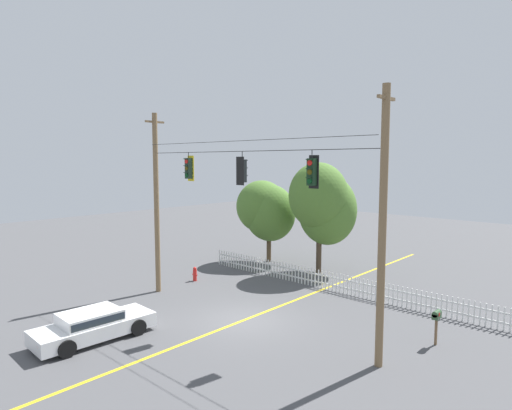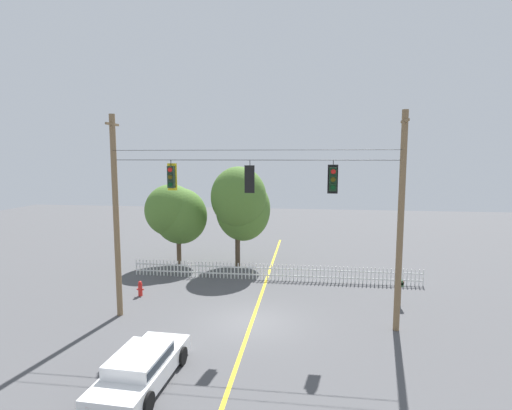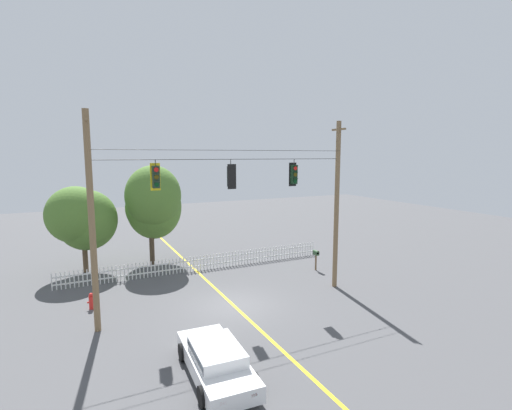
% 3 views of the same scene
% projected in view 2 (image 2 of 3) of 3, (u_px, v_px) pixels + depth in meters
% --- Properties ---
extents(ground, '(80.00, 80.00, 0.00)m').
position_uv_depth(ground, '(252.00, 322.00, 17.88)').
color(ground, '#4C4C4F').
extents(lane_centerline_stripe, '(0.16, 36.00, 0.01)m').
position_uv_depth(lane_centerline_stripe, '(252.00, 322.00, 17.88)').
color(lane_centerline_stripe, gold).
rests_on(lane_centerline_stripe, ground).
extents(signal_support_span, '(12.77, 1.10, 9.27)m').
position_uv_depth(signal_support_span, '(252.00, 218.00, 17.31)').
color(signal_support_span, brown).
rests_on(signal_support_span, ground).
extents(traffic_signal_westbound_side, '(0.43, 0.38, 1.35)m').
position_uv_depth(traffic_signal_westbound_side, '(171.00, 177.00, 17.58)').
color(traffic_signal_westbound_side, black).
extents(traffic_signal_southbound_primary, '(0.43, 0.38, 1.41)m').
position_uv_depth(traffic_signal_southbound_primary, '(250.00, 179.00, 17.11)').
color(traffic_signal_southbound_primary, black).
extents(traffic_signal_eastbound_side, '(0.43, 0.38, 1.41)m').
position_uv_depth(traffic_signal_eastbound_side, '(333.00, 179.00, 16.67)').
color(traffic_signal_eastbound_side, black).
extents(white_picket_fence, '(17.34, 0.06, 0.99)m').
position_uv_depth(white_picket_fence, '(273.00, 272.00, 23.91)').
color(white_picket_fence, white).
rests_on(white_picket_fence, ground).
extents(autumn_maple_near_fence, '(4.22, 3.34, 5.55)m').
position_uv_depth(autumn_maple_near_fence, '(176.00, 213.00, 27.06)').
color(autumn_maple_near_fence, brown).
rests_on(autumn_maple_near_fence, ground).
extents(autumn_maple_mid, '(3.85, 4.05, 6.78)m').
position_uv_depth(autumn_maple_mid, '(240.00, 204.00, 26.59)').
color(autumn_maple_mid, '#473828').
rests_on(autumn_maple_mid, ground).
extents(parked_car, '(2.04, 4.55, 1.15)m').
position_uv_depth(parked_car, '(141.00, 367.00, 12.89)').
color(parked_car, white).
rests_on(parked_car, ground).
extents(fire_hydrant, '(0.38, 0.22, 0.81)m').
position_uv_depth(fire_hydrant, '(140.00, 289.00, 21.21)').
color(fire_hydrant, red).
rests_on(fire_hydrant, ground).
extents(roadside_mailbox, '(0.25, 0.44, 1.33)m').
position_uv_depth(roadside_mailbox, '(401.00, 284.00, 19.77)').
color(roadside_mailbox, brown).
rests_on(roadside_mailbox, ground).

